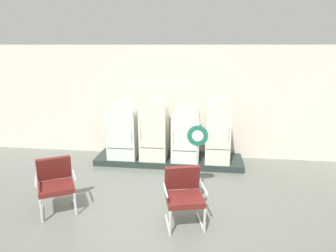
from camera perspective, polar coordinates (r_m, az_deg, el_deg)
ground at (r=5.05m, az=-4.24°, el=-20.18°), size 12.00×10.00×0.05m
back_wall at (r=7.87m, az=0.74°, el=4.75°), size 11.76×0.12×2.91m
display_plinth at (r=7.64m, az=0.17°, el=-6.43°), size 3.67×0.95×0.15m
refrigerator_0 at (r=7.52m, az=-8.52°, el=-0.56°), size 0.70×0.72×1.38m
refrigerator_1 at (r=7.33m, az=-2.68°, el=-0.24°), size 0.65×0.71×1.50m
refrigerator_2 at (r=7.25m, az=3.42°, el=-1.01°), size 0.66×0.69×1.38m
refrigerator_3 at (r=7.18m, az=9.55°, el=-0.44°), size 0.58×0.61×1.57m
armchair_left at (r=5.77m, az=-20.65°, el=-9.89°), size 0.83×0.84×0.95m
armchair_right at (r=5.05m, az=3.04°, el=-12.55°), size 0.76×0.76×0.95m
sign_stand at (r=5.99m, az=5.55°, el=-6.97°), size 0.40×0.32×1.41m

